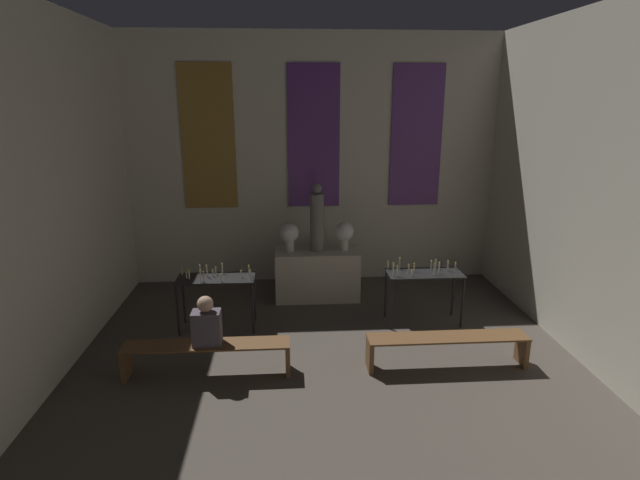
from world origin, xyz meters
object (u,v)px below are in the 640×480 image
(pew_back_left, at_px, (207,352))
(person_seated, at_px, (207,324))
(candle_rack_right, at_px, (424,279))
(pew_back_right, at_px, (447,344))
(flower_vase_left, at_px, (290,234))
(altar, at_px, (317,274))
(flower_vase_right, at_px, (344,233))
(statue, at_px, (317,220))
(candle_rack_left, at_px, (216,284))

(pew_back_left, xyz_separation_m, person_seated, (0.02, 0.00, 0.40))
(candle_rack_right, xyz_separation_m, pew_back_right, (-0.04, -1.39, -0.41))
(flower_vase_left, bearing_deg, altar, 0.00)
(altar, bearing_deg, pew_back_left, -121.66)
(flower_vase_right, bearing_deg, pew_back_left, -128.82)
(pew_back_left, relative_size, person_seated, 3.27)
(statue, height_order, candle_rack_right, statue)
(statue, height_order, pew_back_right, statue)
(flower_vase_left, bearing_deg, candle_rack_right, -29.31)
(pew_back_right, bearing_deg, pew_back_left, 180.00)
(candle_rack_left, bearing_deg, statue, 36.00)
(candle_rack_left, bearing_deg, flower_vase_left, 45.91)
(candle_rack_left, bearing_deg, altar, 36.00)
(person_seated, bearing_deg, candle_rack_right, 23.51)
(flower_vase_right, xyz_separation_m, pew_back_right, (1.10, -2.57, -0.87))
(statue, relative_size, candle_rack_right, 1.01)
(statue, xyz_separation_m, pew_back_right, (1.59, -2.57, -1.11))
(flower_vase_left, distance_m, flower_vase_right, 0.97)
(statue, distance_m, flower_vase_left, 0.54)
(flower_vase_right, height_order, person_seated, flower_vase_right)
(pew_back_left, height_order, pew_back_right, same)
(statue, relative_size, flower_vase_right, 2.36)
(candle_rack_left, relative_size, pew_back_right, 0.55)
(flower_vase_right, relative_size, candle_rack_left, 0.43)
(altar, bearing_deg, flower_vase_right, 0.00)
(candle_rack_left, xyz_separation_m, pew_back_right, (3.22, -1.39, -0.41))
(altar, xyz_separation_m, statue, (0.00, -0.00, 1.00))
(altar, relative_size, candle_rack_left, 1.26)
(pew_back_left, bearing_deg, pew_back_right, 0.00)
(statue, height_order, flower_vase_left, statue)
(flower_vase_right, height_order, candle_rack_left, flower_vase_right)
(statue, bearing_deg, candle_rack_right, -36.08)
(altar, height_order, person_seated, person_seated)
(pew_back_left, bearing_deg, candle_rack_right, 23.40)
(flower_vase_right, relative_size, pew_back_left, 0.23)
(pew_back_left, bearing_deg, altar, 58.34)
(pew_back_right, bearing_deg, candle_rack_left, 156.68)
(pew_back_right, height_order, person_seated, person_seated)
(altar, bearing_deg, person_seated, -121.38)
(altar, relative_size, person_seated, 2.26)
(flower_vase_left, xyz_separation_m, person_seated, (-1.09, -2.57, -0.47))
(flower_vase_right, height_order, pew_back_left, flower_vase_right)
(statue, distance_m, candle_rack_left, 2.14)
(statue, distance_m, candle_rack_right, 2.13)
(candle_rack_left, height_order, person_seated, person_seated)
(flower_vase_left, relative_size, pew_back_left, 0.23)
(person_seated, bearing_deg, flower_vase_left, 67.11)
(statue, relative_size, person_seated, 1.81)
(statue, bearing_deg, person_seated, -121.38)
(altar, relative_size, pew_back_left, 0.69)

